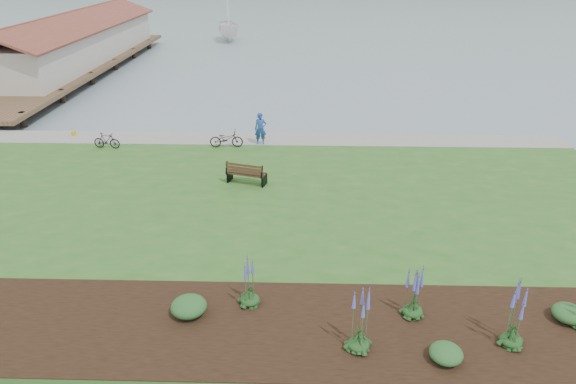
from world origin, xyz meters
The scene contains 18 objects.
ground centered at (0.00, 0.00, 0.00)m, with size 600.00×600.00×0.00m, color slate.
lawn centered at (0.00, -2.00, 0.20)m, with size 34.00×20.00×0.40m, color #29581F.
shoreline_path centered at (0.00, 6.90, 0.42)m, with size 34.00×2.20×0.03m, color gray.
garden_bed centered at (3.00, -9.80, 0.42)m, with size 24.00×4.40×0.04m, color black.
pier_pavilion centered at (-20.00, 27.52, 2.64)m, with size 8.00×36.00×5.40m.
park_bench centered at (-0.92, 0.45, 0.97)m, with size 1.97×1.23×1.14m.
person centered at (-0.64, 6.00, 1.48)m, with size 0.79×0.54×2.16m, color navy.
bicycle_a centered at (-2.54, 5.49, 0.89)m, with size 1.87×0.65×0.98m, color black.
bicycle_b centered at (-9.22, 5.12, 0.85)m, with size 1.51×0.44×0.91m, color black.
sailboat centered at (-7.73, 45.80, 0.00)m, with size 10.94×11.14×28.85m, color silver.
pannier centered at (-11.99, 7.20, 0.54)m, with size 0.17×0.26×0.28m, color gold.
echium_0 centered at (3.34, -10.67, 1.37)m, with size 0.62×0.62×2.28m.
echium_1 centered at (5.12, -9.18, 1.24)m, with size 0.62×0.62×1.90m.
echium_2 centered at (7.62, -10.39, 1.37)m, with size 0.62×0.62×2.17m.
echium_4 centered at (0.15, -8.76, 1.18)m, with size 0.62×0.62×1.98m.
shrub_0 centered at (-1.65, -9.30, 0.71)m, with size 1.10×1.10×0.55m, color #1E4C21.
shrub_1 centered at (5.65, -11.04, 0.67)m, with size 0.91×0.91×0.45m, color #1E4C21.
shrub_2 centered at (9.71, -9.26, 0.68)m, with size 0.94×0.94×0.47m, color #1E4C21.
Camera 1 is at (1.70, -21.76, 10.44)m, focal length 32.00 mm.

